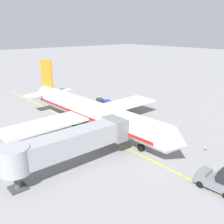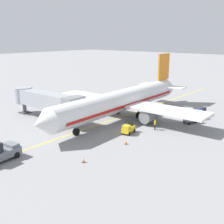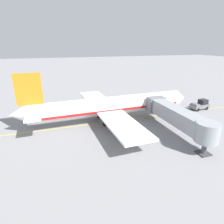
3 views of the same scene
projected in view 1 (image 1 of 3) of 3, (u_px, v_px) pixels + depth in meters
ground_plane at (95, 132)px, 42.52m from camera, size 400.00×400.00×0.00m
gate_lead_in_line at (95, 132)px, 42.52m from camera, size 0.24×80.00×0.01m
parked_airliner at (91, 111)px, 43.15m from camera, size 30.16×37.29×10.63m
jet_bridge at (69, 143)px, 30.45m from camera, size 16.51×3.50×4.98m
pushback_tractor at (219, 181)px, 26.96m from camera, size 2.61×4.59×2.40m
baggage_tug_lead at (139, 127)px, 43.15m from camera, size 1.70×2.68×1.62m
baggage_cart_front at (118, 106)px, 53.92m from camera, size 1.87×2.98×1.58m
baggage_cart_second_in_train at (108, 103)px, 56.00m from camera, size 1.87×2.98×1.58m
baggage_cart_third_in_train at (100, 101)px, 57.39m from camera, size 1.87×2.98×1.58m
ground_crew_wing_walker at (131, 117)px, 47.33m from camera, size 0.36×0.70×1.69m
safety_cone_nose_left at (206, 148)px, 36.32m from camera, size 0.36×0.36×0.59m
safety_cone_nose_right at (165, 132)px, 42.07m from camera, size 0.36×0.36×0.59m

